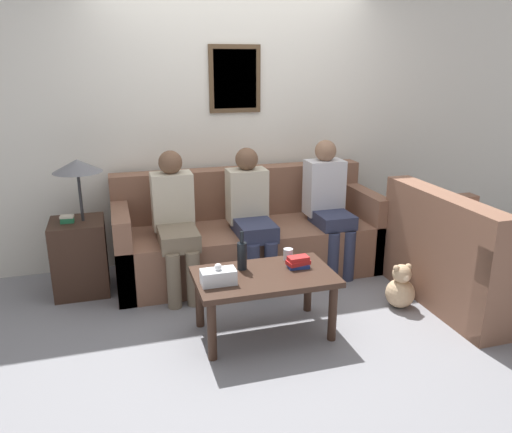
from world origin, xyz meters
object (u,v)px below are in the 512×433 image
Objects in this scene: coffee_table at (264,283)px; couch_side at (468,263)px; wine_bottle at (242,255)px; person_middle at (251,211)px; person_right at (329,201)px; teddy_bear at (400,288)px; drinking_glass at (288,254)px; person_left at (175,218)px; couch_main at (248,237)px.

couch_side is at bearing 1.12° from coffee_table.
coffee_table is 0.25m from wine_bottle.
person_middle is 0.97× the size of person_right.
wine_bottle is at bearing 177.48° from teddy_bear.
person_middle is at bearing 60.39° from couch_side.
person_left reaches higher than drinking_glass.
person_left is (-0.48, 0.91, 0.24)m from coffee_table.
person_middle is at bearing 139.43° from teddy_bear.
drinking_glass is at bearing 83.59° from couch_side.
person_left is at bearing -162.55° from couch_main.
drinking_glass is at bearing -131.17° from person_right.
couch_side reaches higher than coffee_table.
couch_main reaches higher than teddy_bear.
wine_bottle is 1.33m from teddy_bear.
drinking_glass is 0.07× the size of person_middle.
coffee_table is at bearing -133.51° from person_right.
person_right is (0.71, -0.18, 0.33)m from couch_main.
wine_bottle reaches higher than teddy_bear.
couch_side is at bearing -29.61° from person_middle.
couch_main is at bearing 80.21° from coffee_table.
person_right is at bearing 46.49° from coffee_table.
teddy_bear is (-0.57, 0.04, -0.16)m from couch_side.
wine_bottle is at bearing -141.39° from person_right.
wine_bottle is at bearing -169.52° from drinking_glass.
couch_main is at bearing 72.22° from wine_bottle.
drinking_glass is at bearing -83.50° from person_middle.
person_right reaches higher than couch_main.
couch_main and couch_side have the same top height.
drinking_glass is 0.24× the size of teddy_bear.
person_right is at bearing 2.92° from person_middle.
couch_main is 0.80m from person_right.
couch_side is 2.39m from person_left.
drinking_glass is at bearing 10.48° from wine_bottle.
coffee_table is 0.84× the size of person_middle.
person_right reaches higher than wine_bottle.
person_left is 0.65m from person_middle.
person_left is (-0.73, 0.72, 0.13)m from drinking_glass.
couch_side is at bearing -6.41° from drinking_glass.
teddy_bear is at bearing -2.52° from wine_bottle.
teddy_bear is at bearing -7.88° from drinking_glass.
person_right reaches higher than person_left.
person_left is (-0.68, -0.21, 0.31)m from couch_main.
couch_side is 1.71m from coffee_table.
drinking_glass is at bearing 39.03° from coffee_table.
person_right reaches higher than person_middle.
couch_main is 0.95m from drinking_glass.
wine_bottle is at bearing -107.78° from couch_main.
couch_main is at bearing 131.98° from teddy_bear.
coffee_table is 11.32× the size of drinking_glass.
couch_side is 4.68× the size of wine_bottle.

